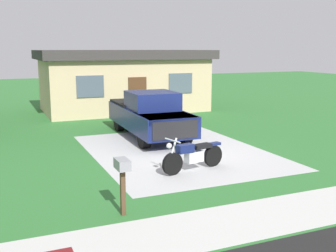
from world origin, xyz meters
TOP-DOWN VIEW (x-y plane):
  - ground_plane at (0.00, 0.00)m, footprint 80.00×80.00m
  - driveway_pad at (0.00, 0.00)m, footprint 5.84×7.73m
  - sidewalk_strip at (0.00, -6.00)m, footprint 36.00×1.80m
  - motorcycle at (-0.52, -2.33)m, footprint 2.18×0.84m
  - pickup_truck at (-0.05, 2.70)m, footprint 2.15×5.68m
  - mailbox at (-3.41, -4.72)m, footprint 0.26×0.48m
  - neighbor_house at (1.21, 10.28)m, footprint 9.60×5.60m

SIDE VIEW (x-z plane):
  - ground_plane at x=0.00m, z-range 0.00..0.00m
  - driveway_pad at x=0.00m, z-range 0.00..0.01m
  - sidewalk_strip at x=0.00m, z-range 0.00..0.01m
  - motorcycle at x=-0.52m, z-range -0.07..1.02m
  - pickup_truck at x=-0.05m, z-range 0.00..1.90m
  - mailbox at x=-3.41m, z-range 0.35..1.61m
  - neighbor_house at x=1.21m, z-range 0.04..3.54m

